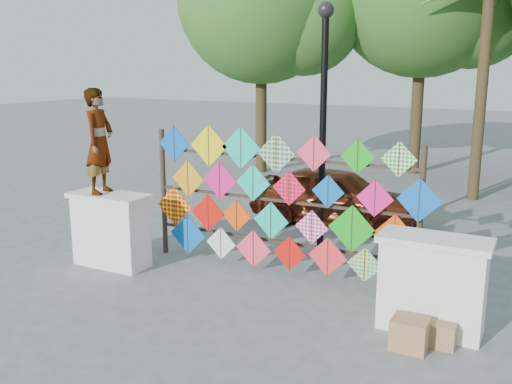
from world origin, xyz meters
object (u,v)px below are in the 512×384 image
(vendor_woman, at_px, (99,141))
(lamppost, at_px, (323,108))
(kite_rack, at_px, (277,203))
(sedan, at_px, (336,196))

(vendor_woman, bearing_deg, lamppost, -67.32)
(kite_rack, relative_size, sedan, 1.34)
(vendor_woman, height_order, sedan, vendor_woman)
(vendor_woman, relative_size, sedan, 0.48)
(lamppost, bearing_deg, kite_rack, -102.26)
(vendor_woman, bearing_deg, sedan, -44.23)
(kite_rack, bearing_deg, lamppost, 77.74)
(kite_rack, height_order, sedan, kite_rack)
(kite_rack, xyz_separation_m, sedan, (-0.18, 3.38, -0.59))
(vendor_woman, distance_m, sedan, 5.31)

